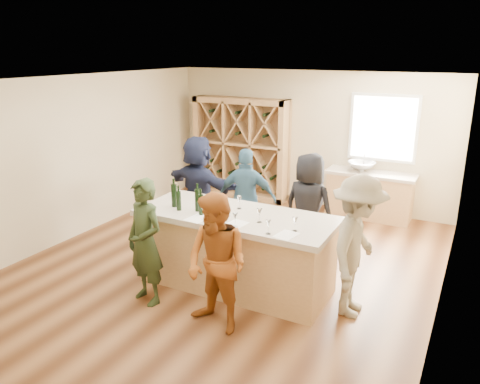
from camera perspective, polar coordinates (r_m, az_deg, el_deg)
The scene contains 34 objects.
floor at distance 7.36m, azimuth -1.43°, elevation -9.27°, with size 6.00×7.00×0.10m, color brown.
ceiling at distance 6.60m, azimuth -1.63°, elevation 13.90°, with size 6.00×7.00×0.10m, color white.
wall_back at distance 10.01m, azimuth 8.52°, elevation 6.47°, with size 6.00×0.10×2.80m, color beige.
wall_front at distance 4.31m, azimuth -25.61°, elevation -9.69°, with size 6.00×0.10×2.80m, color beige.
wall_left at distance 8.71m, azimuth -19.37°, elevation 4.08°, with size 0.10×7.00×2.80m, color beige.
wall_right at distance 6.03m, azimuth 24.69°, elevation -2.08°, with size 0.10×7.00×2.80m, color beige.
window_frame at distance 9.49m, azimuth 17.08°, elevation 7.47°, with size 1.30×0.06×1.30m, color white.
window_pane at distance 9.46m, azimuth 17.03°, elevation 7.44°, with size 1.18×0.01×1.18m, color white.
wine_rack at distance 10.40m, azimuth 0.09°, elevation 5.37°, with size 2.20×0.45×2.20m, color tan.
back_counter_base at distance 9.55m, azimuth 15.48°, elevation -0.50°, with size 1.60×0.58×0.86m, color tan.
back_counter_top at distance 9.42m, azimuth 15.70°, elevation 2.16°, with size 1.70×0.62×0.06m, color #C2B19F.
sink at distance 9.43m, azimuth 14.58°, elevation 3.04°, with size 0.54×0.54×0.19m, color silver.
faucet at distance 9.59m, azimuth 14.86°, elevation 3.60°, with size 0.02×0.02×0.30m, color silver.
tasting_counter_base at distance 6.55m, azimuth -0.53°, elevation -7.42°, with size 2.60×1.00×1.00m, color tan.
tasting_counter_top at distance 6.34m, azimuth -0.54°, elevation -2.98°, with size 2.72×1.12×0.08m, color #C2B19F.
wine_bottle_a at distance 6.62m, azimuth -8.03°, elevation -0.42°, with size 0.08×0.08×0.33m, color black.
wine_bottle_b at distance 6.48m, azimuth -7.48°, elevation -1.06°, with size 0.07×0.07×0.27m, color black.
wine_bottle_c at distance 6.41m, azimuth -5.19°, elevation -0.99°, with size 0.08×0.08×0.31m, color black.
wine_bottle_d at distance 6.26m, azimuth -4.77°, elevation -1.55°, with size 0.07×0.07×0.28m, color black.
wine_glass_a at distance 6.09m, azimuth -4.44°, elevation -2.67°, with size 0.06×0.06×0.17m, color white.
wine_glass_b at distance 5.84m, azimuth -0.60°, elevation -3.46°, with size 0.07×0.07×0.18m, color white.
wine_glass_c at distance 5.63m, azimuth 3.46°, elevation -4.32°, with size 0.06×0.06×0.17m, color white.
wine_glass_d at distance 5.99m, azimuth 2.38°, elevation -2.87°, with size 0.07×0.07×0.19m, color white.
wine_glass_e at distance 5.75m, azimuth 6.72°, elevation -3.96°, with size 0.06×0.06×0.17m, color white.
tasting_menu_a at distance 6.18m, azimuth -5.12°, elevation -3.20°, with size 0.24×0.33×0.00m, color white.
tasting_menu_b at distance 5.95m, azimuth -0.53°, elevation -3.95°, with size 0.23×0.31×0.00m, color white.
tasting_menu_c at distance 5.64m, azimuth 5.65°, elevation -5.24°, with size 0.22×0.30×0.00m, color white.
person_near_left at distance 6.16m, azimuth -11.49°, elevation -6.00°, with size 0.61×0.45×1.67m, color #263319.
person_near_right at distance 5.47m, azimuth -2.82°, elevation -8.73°, with size 0.81×0.45×1.68m, color #994C19.
person_server at distance 5.91m, azimuth 14.06°, elevation -6.51°, with size 1.17×0.54×1.80m, color gray.
person_far_mid at distance 7.72m, azimuth 0.81°, elevation -0.83°, with size 0.99×0.50×1.68m, color #335972.
person_far_right at distance 7.34m, azimuth 8.34°, elevation -1.84°, with size 0.84×0.55×1.72m, color black.
person_far_left at distance 8.17m, azimuth -5.08°, elevation 0.60°, with size 1.68×0.60×1.81m, color #191E38.
wine_glass_f at distance 6.49m, azimuth -0.10°, elevation -1.30°, with size 0.07×0.07×0.18m, color white.
Camera 1 is at (3.23, -5.74, 3.22)m, focal length 35.00 mm.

